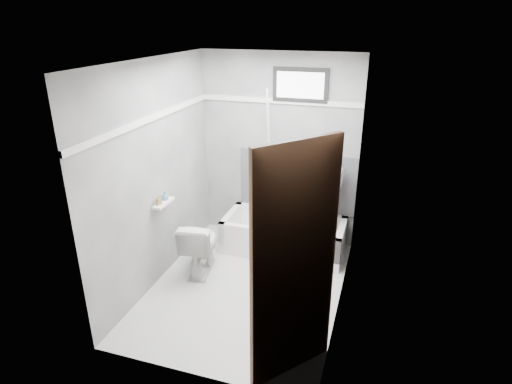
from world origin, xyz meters
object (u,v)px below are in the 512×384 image
at_px(office_chair, 307,206).
at_px(toilet, 200,246).
at_px(soap_bottle_a, 159,200).
at_px(door, 321,295).
at_px(soap_bottle_b, 165,196).
at_px(bathtub, 284,235).

height_order(office_chair, toilet, office_chair).
bearing_deg(office_chair, soap_bottle_a, -112.14).
height_order(toilet, door, door).
height_order(door, soap_bottle_b, door).
height_order(office_chair, soap_bottle_a, office_chair).
xyz_separation_m(soap_bottle_a, soap_bottle_b, (0.00, 0.14, -0.01)).
relative_size(toilet, soap_bottle_a, 5.92).
xyz_separation_m(office_chair, soap_bottle_b, (-1.40, -0.94, 0.34)).
bearing_deg(office_chair, soap_bottle_b, -115.92).
bearing_deg(bathtub, door, -70.14).
xyz_separation_m(office_chair, toilet, (-1.08, -0.80, -0.30)).
distance_m(toilet, soap_bottle_b, 0.72).
distance_m(toilet, door, 2.27).
relative_size(toilet, door, 0.33).
relative_size(door, soap_bottle_b, 20.44).
bearing_deg(soap_bottle_a, office_chair, 37.63).
height_order(bathtub, toilet, toilet).
bearing_deg(soap_bottle_b, door, -34.60).
bearing_deg(door, bathtub, 109.86).
bearing_deg(soap_bottle_a, bathtub, 42.42).
distance_m(office_chair, soap_bottle_a, 1.79).
bearing_deg(soap_bottle_b, office_chair, 33.84).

